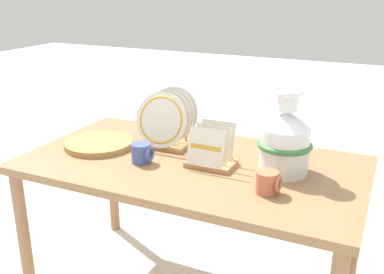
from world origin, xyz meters
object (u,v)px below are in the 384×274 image
object	(u,v)px
mug_terracotta_glaze	(268,183)
dish_rack_square_plates	(211,154)
dish_rack_round_plates	(166,123)
mug_cobalt_glaze	(142,153)
wicker_charger_stack	(99,144)
ceramic_vase	(285,140)

from	to	relation	value
mug_terracotta_glaze	dish_rack_square_plates	bearing A→B (deg)	152.21
dish_rack_round_plates	mug_terracotta_glaze	bearing A→B (deg)	-25.47
dish_rack_round_plates	mug_cobalt_glaze	world-z (taller)	dish_rack_round_plates
dish_rack_round_plates	wicker_charger_stack	size ratio (longest dim) A/B	0.84
dish_rack_round_plates	dish_rack_square_plates	distance (m)	0.30
ceramic_vase	mug_terracotta_glaze	world-z (taller)	ceramic_vase
wicker_charger_stack	mug_cobalt_glaze	xyz separation A→B (m)	(0.29, -0.08, 0.03)
dish_rack_square_plates	wicker_charger_stack	world-z (taller)	dish_rack_square_plates
dish_rack_square_plates	mug_cobalt_glaze	distance (m)	0.30
ceramic_vase	dish_rack_round_plates	world-z (taller)	ceramic_vase
dish_rack_square_plates	mug_cobalt_glaze	size ratio (longest dim) A/B	2.16
ceramic_vase	mug_terracotta_glaze	bearing A→B (deg)	-90.97
dish_rack_square_plates	mug_terracotta_glaze	world-z (taller)	dish_rack_square_plates
ceramic_vase	wicker_charger_stack	distance (m)	0.87
ceramic_vase	mug_cobalt_glaze	distance (m)	0.60
dish_rack_square_plates	wicker_charger_stack	bearing A→B (deg)	-179.21
wicker_charger_stack	mug_cobalt_glaze	size ratio (longest dim) A/B	3.52
dish_rack_square_plates	wicker_charger_stack	distance (m)	0.57
ceramic_vase	dish_rack_square_plates	distance (m)	0.31
mug_cobalt_glaze	dish_rack_round_plates	bearing A→B (deg)	87.91
wicker_charger_stack	dish_rack_square_plates	bearing A→B (deg)	0.79
ceramic_vase	wicker_charger_stack	bearing A→B (deg)	-175.50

